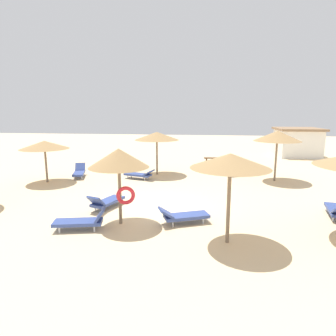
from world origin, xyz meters
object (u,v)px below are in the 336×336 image
Objects in this scene: lounger_2 at (140,174)px; lounger_3 at (183,216)px; parasol_2 at (157,136)px; parasol_4 at (44,145)px; lounger_7 at (82,221)px; parasol_0 at (119,159)px; lounger_0 at (106,201)px; parasol_3 at (230,161)px; parasol_6 at (278,136)px; lounger_4 at (79,172)px; beach_cabana at (297,142)px; lounger_6 at (240,171)px; bench_0 at (213,159)px.

lounger_2 is 1.00× the size of lounger_3.
parasol_2 is 1.46× the size of lounger_3.
parasol_4 is 1.45× the size of lounger_7.
parasol_0 is 1.45× the size of lounger_0.
parasol_3 reaches higher than parasol_4.
parasol_4 is at bearing 145.74° from parasol_3.
parasol_3 reaches higher than lounger_0.
parasol_0 is at bearing -82.68° from lounger_2.
parasol_2 is 0.96× the size of parasol_6.
parasol_3 is 1.49× the size of lounger_4.
parasol_4 is at bearing 127.71° from lounger_7.
parasol_3 is (3.88, -1.13, 0.19)m from parasol_0.
beach_cabana is at bearing 62.97° from lounger_3.
lounger_7 is at bearing -123.94° from lounger_6.
lounger_4 reaches higher than lounger_0.
lounger_3 is at bearing -74.10° from parasol_2.
parasol_0 is at bearing 31.63° from lounger_7.
lounger_6 is (3.10, 8.83, 0.01)m from lounger_3.
lounger_7 is 0.46× the size of beach_cabana.
lounger_2 is at bearing -137.96° from beach_cabana.
lounger_4 is at bearing 135.86° from lounger_3.
bench_0 is at bearing -147.04° from beach_cabana.
parasol_6 is (7.43, -0.86, 0.15)m from parasol_2.
parasol_6 reaches higher than lounger_0.
lounger_6 is at bearing -123.34° from beach_cabana.
lounger_2 is 6.64m from lounger_6.
lounger_6 is at bearing 56.06° from lounger_7.
lounger_4 is (-8.83, 8.49, -2.35)m from parasol_3.
bench_0 is (4.90, 11.89, 0.02)m from lounger_0.
lounger_0 reaches higher than bench_0.
parasol_2 is 2.87m from lounger_2.
lounger_4 is at bearing 114.72° from lounger_7.
parasol_2 is at bearing 111.80° from parasol_3.
lounger_6 is (10.38, 1.77, -0.00)m from lounger_4.
lounger_6 is (5.52, 0.34, -2.25)m from parasol_2.
parasol_6 is (13.60, 2.16, 0.49)m from parasol_4.
parasol_2 is 9.11m from lounger_3.
parasol_2 reaches higher than lounger_2.
parasol_2 is at bearing 83.27° from lounger_7.
parasol_6 reaches higher than lounger_6.
parasol_6 is at bearing 9.02° from parasol_4.
lounger_4 reaches higher than bench_0.
parasol_0 is at bearing -132.82° from parasol_6.
parasol_0 is at bearing -54.71° from lounger_0.
lounger_7 is at bearing -92.01° from lounger_2.
lounger_2 is at bearing 15.53° from parasol_4.
lounger_7 is at bearing 175.69° from parasol_3.
lounger_7 is (-0.08, -2.35, 0.00)m from lounger_0.
parasol_2 is 1.50× the size of lounger_4.
lounger_3 is (3.26, -6.95, 0.00)m from lounger_2.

